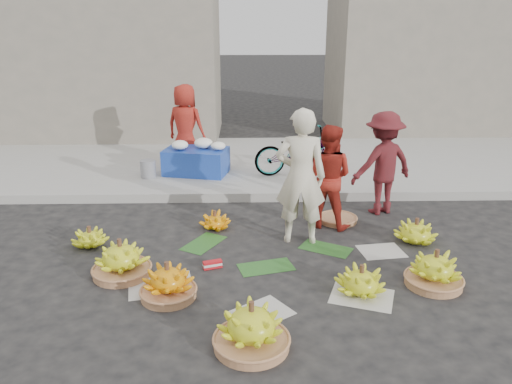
{
  "coord_description": "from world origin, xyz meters",
  "views": [
    {
      "loc": [
        -0.35,
        -5.57,
        2.8
      ],
      "look_at": [
        -0.2,
        0.55,
        0.7
      ],
      "focal_mm": 35.0,
      "sensor_mm": 36.0,
      "label": 1
    }
  ],
  "objects_px": {
    "vendor_cream": "(301,177)",
    "banana_bunch_0": "(121,260)",
    "flower_table": "(197,159)",
    "bicycle": "(299,151)",
    "banana_bunch_4": "(435,270)"
  },
  "relations": [
    {
      "from": "banana_bunch_0",
      "to": "bicycle",
      "type": "relative_size",
      "value": 0.45
    },
    {
      "from": "banana_bunch_4",
      "to": "flower_table",
      "type": "height_order",
      "value": "flower_table"
    },
    {
      "from": "banana_bunch_4",
      "to": "bicycle",
      "type": "bearing_deg",
      "value": 105.78
    },
    {
      "from": "flower_table",
      "to": "banana_bunch_0",
      "type": "bearing_deg",
      "value": -85.92
    },
    {
      "from": "banana_bunch_0",
      "to": "bicycle",
      "type": "xyz_separation_m",
      "value": [
        2.43,
        3.61,
        0.35
      ]
    },
    {
      "from": "banana_bunch_4",
      "to": "vendor_cream",
      "type": "distance_m",
      "value": 1.98
    },
    {
      "from": "vendor_cream",
      "to": "flower_table",
      "type": "relative_size",
      "value": 1.44
    },
    {
      "from": "flower_table",
      "to": "bicycle",
      "type": "xyz_separation_m",
      "value": [
        1.88,
        -0.08,
        0.16
      ]
    },
    {
      "from": "vendor_cream",
      "to": "banana_bunch_0",
      "type": "bearing_deg",
      "value": 28.5
    },
    {
      "from": "flower_table",
      "to": "vendor_cream",
      "type": "bearing_deg",
      "value": -47.43
    },
    {
      "from": "banana_bunch_0",
      "to": "flower_table",
      "type": "distance_m",
      "value": 3.74
    },
    {
      "from": "vendor_cream",
      "to": "flower_table",
      "type": "bearing_deg",
      "value": -54.34
    },
    {
      "from": "banana_bunch_4",
      "to": "vendor_cream",
      "type": "relative_size",
      "value": 0.37
    },
    {
      "from": "banana_bunch_0",
      "to": "bicycle",
      "type": "distance_m",
      "value": 4.36
    },
    {
      "from": "banana_bunch_0",
      "to": "flower_table",
      "type": "relative_size",
      "value": 0.59
    }
  ]
}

